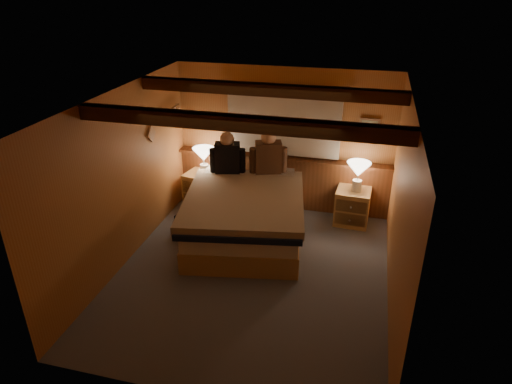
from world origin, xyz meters
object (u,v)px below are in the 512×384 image
(lamp_right, at_px, (358,171))
(person_right, at_px, (268,155))
(bed, at_px, (245,214))
(duffel_bag, at_px, (192,223))
(lamp_left, at_px, (204,156))
(nightstand_left, at_px, (203,189))
(person_left, at_px, (227,156))
(nightstand_right, at_px, (352,207))

(lamp_right, relative_size, person_right, 0.65)
(bed, height_order, duffel_bag, bed)
(lamp_left, bearing_deg, nightstand_left, 162.64)
(nightstand_left, bearing_deg, lamp_left, -5.36)
(person_left, distance_m, person_right, 0.66)
(nightstand_right, height_order, person_left, person_left)
(bed, relative_size, duffel_bag, 4.68)
(person_left, bearing_deg, person_right, 0.26)
(person_right, bearing_deg, lamp_right, -17.90)
(nightstand_right, relative_size, person_left, 0.82)
(nightstand_left, relative_size, duffel_bag, 1.22)
(person_right, distance_m, duffel_bag, 1.63)
(nightstand_right, height_order, lamp_right, lamp_right)
(lamp_right, bearing_deg, person_right, 179.51)
(person_right, bearing_deg, person_left, 176.24)
(person_left, xyz_separation_m, person_right, (0.64, 0.16, 0.01))
(nightstand_left, xyz_separation_m, person_right, (1.15, 0.02, 0.74))
(nightstand_right, bearing_deg, bed, -147.99)
(person_right, relative_size, duffel_bag, 1.41)
(lamp_right, bearing_deg, duffel_bag, -159.86)
(nightstand_left, height_order, lamp_left, lamp_left)
(lamp_left, xyz_separation_m, duffel_bag, (0.09, -0.88, -0.79))
(bed, height_order, nightstand_right, bed)
(lamp_right, bearing_deg, person_left, -176.04)
(nightstand_left, distance_m, person_right, 1.37)
(nightstand_right, xyz_separation_m, lamp_right, (0.04, -0.01, 0.63))
(person_left, height_order, duffel_bag, person_left)
(nightstand_left, relative_size, person_left, 0.91)
(bed, distance_m, duffel_bag, 0.89)
(lamp_right, bearing_deg, nightstand_right, 169.30)
(nightstand_left, xyz_separation_m, duffel_bag, (0.14, -0.90, -0.16))
(nightstand_right, bearing_deg, person_left, -172.51)
(nightstand_left, bearing_deg, lamp_right, 12.06)
(lamp_right, xyz_separation_m, person_left, (-2.08, -0.14, 0.11))
(nightstand_left, xyz_separation_m, nightstand_right, (2.56, 0.01, -0.01))
(lamp_right, height_order, person_right, person_right)
(lamp_left, height_order, person_right, person_right)
(nightstand_left, distance_m, lamp_left, 0.64)
(nightstand_right, bearing_deg, duffel_bag, -156.17)
(person_left, relative_size, duffel_bag, 1.35)
(nightstand_right, relative_size, lamp_left, 1.23)
(lamp_left, distance_m, person_right, 1.11)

